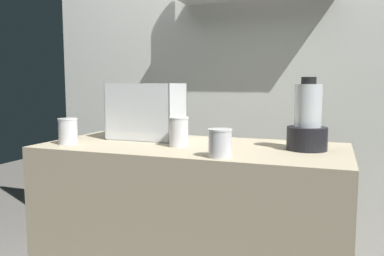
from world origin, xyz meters
TOP-DOWN VIEW (x-y plane):
  - counter at (0.00, 0.00)m, footprint 1.40×0.64m
  - back_wall_unit at (0.00, 0.77)m, footprint 2.60×0.24m
  - carrot_display_bin at (-0.31, 0.12)m, footprint 0.36×0.24m
  - blender_pitcher at (0.51, 0.05)m, footprint 0.17×0.17m
  - juice_cup_carrot_far_left at (-0.56, -0.18)m, footprint 0.09×0.09m
  - juice_cup_carrot_left at (-0.04, -0.06)m, footprint 0.09×0.09m
  - juice_cup_carrot_middle at (0.21, -0.25)m, footprint 0.09×0.09m

SIDE VIEW (x-z plane):
  - counter at x=0.00m, z-range 0.00..0.90m
  - juice_cup_carrot_middle at x=0.21m, z-range 0.89..1.00m
  - juice_cup_carrot_far_left at x=-0.56m, z-range 0.89..1.01m
  - juice_cup_carrot_left at x=-0.04m, z-range 0.90..1.03m
  - carrot_display_bin at x=-0.31m, z-range 0.85..1.13m
  - blender_pitcher at x=0.51m, z-range 0.86..1.17m
  - back_wall_unit at x=0.00m, z-range 0.02..2.52m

